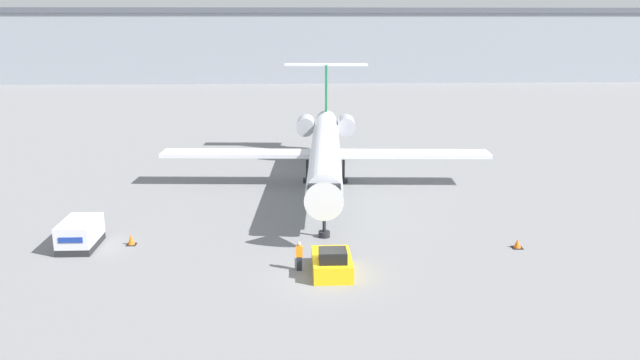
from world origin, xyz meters
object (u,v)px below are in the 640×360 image
luggage_cart (80,234)px  pushback_tug (332,263)px  traffic_cone_left (131,240)px  worker_near_tug (299,255)px  airplane_main (325,147)px  traffic_cone_right (517,244)px

luggage_cart → pushback_tug: bearing=-17.3°
traffic_cone_left → worker_near_tug: bearing=-23.5°
airplane_main → luggage_cart: 23.12m
pushback_tug → traffic_cone_right: bearing=16.2°
luggage_cart → worker_near_tug: (14.31, -4.51, 0.02)m
airplane_main → luggage_cart: size_ratio=9.04×
traffic_cone_left → traffic_cone_right: size_ratio=1.13×
traffic_cone_left → traffic_cone_right: bearing=-3.9°
luggage_cart → airplane_main: bearing=42.5°
pushback_tug → traffic_cone_left: pushback_tug is taller
airplane_main → pushback_tug: airplane_main is taller
pushback_tug → worker_near_tug: (-1.92, 0.53, 0.31)m
traffic_cone_right → pushback_tug: bearing=-163.8°
airplane_main → luggage_cart: bearing=-137.5°
traffic_cone_left → airplane_main: bearing=47.8°
traffic_cone_left → luggage_cart: bearing=-174.1°
luggage_cart → traffic_cone_right: (28.66, -1.43, -0.63)m
airplane_main → pushback_tug: 20.77m
traffic_cone_right → traffic_cone_left: bearing=176.1°
worker_near_tug → airplane_main: bearing=82.5°
airplane_main → traffic_cone_left: bearing=-132.2°
luggage_cart → worker_near_tug: 15.00m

